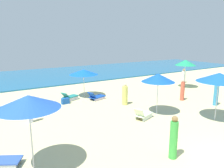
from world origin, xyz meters
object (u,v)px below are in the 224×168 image
object	(u,v)px
lounge_chair_5_1	(70,97)
umbrella_1	(185,63)
umbrella_6	(28,102)
beachgoer_3	(216,94)
beachgoer_1	(125,95)
beachgoer_5	(182,91)
beachgoer_2	(174,138)
umbrella_5	(84,72)
lounge_chair_5_0	(96,97)
cooler_box_0	(3,110)
lounge_chair_4_0	(143,114)
umbrella_4	(158,78)
umbrella_2	(219,77)
beachgoer_4	(184,76)
beachgoer_0	(30,110)
cooler_box_1	(65,101)

from	to	relation	value
lounge_chair_5_1	umbrella_1	bearing A→B (deg)	-122.11
umbrella_6	beachgoer_3	bearing A→B (deg)	4.84
beachgoer_1	beachgoer_5	size ratio (longest dim) A/B	0.95
beachgoer_2	umbrella_1	bearing A→B (deg)	-59.34
umbrella_5	lounge_chair_5_1	size ratio (longest dim) A/B	1.56
lounge_chair_5_0	cooler_box_0	size ratio (longest dim) A/B	3.07
umbrella_1	lounge_chair_4_0	world-z (taller)	umbrella_1
umbrella_1	beachgoer_5	world-z (taller)	umbrella_1
umbrella_4	umbrella_6	bearing A→B (deg)	-165.82
umbrella_2	cooler_box_0	world-z (taller)	umbrella_2
beachgoer_4	beachgoer_2	bearing A→B (deg)	100.57
umbrella_5	beachgoer_5	bearing A→B (deg)	-39.64
beachgoer_5	beachgoer_4	bearing A→B (deg)	159.95
beachgoer_0	beachgoer_2	xyz separation A→B (m)	(3.96, -6.78, 0.10)
beachgoer_4	cooler_box_0	bearing A→B (deg)	63.88
lounge_chair_4_0	beachgoer_5	bearing A→B (deg)	-92.95
umbrella_1	cooler_box_1	distance (m)	11.72
umbrella_1	umbrella_5	distance (m)	9.72
beachgoer_1	beachgoer_3	size ratio (longest dim) A/B	0.92
umbrella_1	umbrella_4	world-z (taller)	umbrella_1
lounge_chair_5_0	lounge_chair_5_1	world-z (taller)	lounge_chair_5_1
umbrella_1	lounge_chair_5_0	distance (m)	9.36
lounge_chair_4_0	beachgoer_5	distance (m)	5.28
beachgoer_2	beachgoer_5	distance (m)	8.58
lounge_chair_5_1	beachgoer_3	world-z (taller)	beachgoer_3
lounge_chair_5_1	beachgoer_1	xyz separation A→B (m)	(2.96, -3.05, 0.42)
beachgoer_4	lounge_chair_4_0	bearing A→B (deg)	91.33
umbrella_4	umbrella_5	size ratio (longest dim) A/B	1.12
umbrella_5	beachgoer_3	size ratio (longest dim) A/B	1.35
umbrella_5	lounge_chair_5_1	bearing A→B (deg)	-163.84
umbrella_6	lounge_chair_4_0	bearing A→B (deg)	14.67
lounge_chair_4_0	lounge_chair_5_0	world-z (taller)	lounge_chair_4_0
umbrella_6	beachgoer_4	size ratio (longest dim) A/B	1.81
lounge_chair_5_1	umbrella_6	size ratio (longest dim) A/B	0.53
beachgoer_0	umbrella_6	bearing A→B (deg)	-74.41
umbrella_4	beachgoer_4	distance (m)	10.83
umbrella_6	beachgoer_5	distance (m)	12.09
umbrella_2	lounge_chair_5_0	bearing A→B (deg)	117.65
beachgoer_1	umbrella_4	bearing A→B (deg)	45.76
beachgoer_0	cooler_box_0	xyz separation A→B (m)	(-1.16, 2.38, -0.51)
umbrella_6	beachgoer_4	xyz separation A→B (m)	(16.98, 7.57, -1.81)
umbrella_6	cooler_box_0	distance (m)	7.40
umbrella_1	cooler_box_1	bearing A→B (deg)	175.09
beachgoer_4	beachgoer_1	bearing A→B (deg)	79.21
beachgoer_2	cooler_box_0	bearing A→B (deg)	21.84
umbrella_4	lounge_chair_5_0	xyz separation A→B (m)	(-1.76, 4.75, -2.04)
umbrella_2	beachgoer_0	distance (m)	10.65
umbrella_5	umbrella_6	size ratio (longest dim) A/B	0.82
lounge_chair_5_1	beachgoer_4	world-z (taller)	beachgoer_4
beachgoer_0	beachgoer_5	size ratio (longest dim) A/B	0.94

